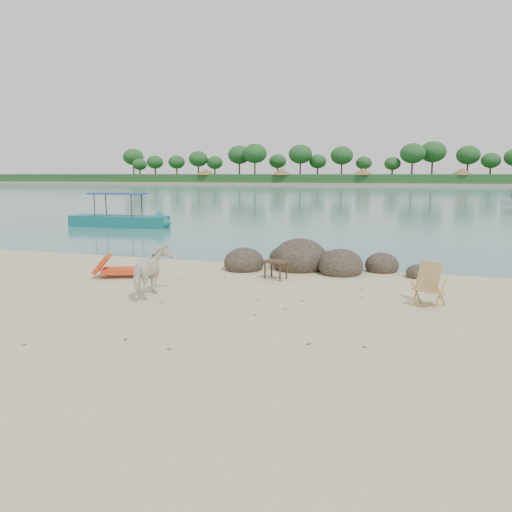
{
  "coord_description": "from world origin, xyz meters",
  "views": [
    {
      "loc": [
        4.63,
        -10.16,
        3.1
      ],
      "look_at": [
        0.75,
        2.0,
        1.0
      ],
      "focal_mm": 35.0,
      "sensor_mm": 36.0,
      "label": 1
    }
  ],
  "objects_px": {
    "deck_chair": "(429,286)",
    "side_table": "(276,271)",
    "lounge_chair": "(129,268)",
    "boat_near": "(118,199)",
    "boulders": "(309,262)",
    "cow": "(152,273)"
  },
  "relations": [
    {
      "from": "lounge_chair",
      "to": "side_table",
      "type": "bearing_deg",
      "value": -9.15
    },
    {
      "from": "side_table",
      "to": "lounge_chair",
      "type": "bearing_deg",
      "value": -146.0
    },
    {
      "from": "lounge_chair",
      "to": "boulders",
      "type": "bearing_deg",
      "value": 7.44
    },
    {
      "from": "boulders",
      "to": "deck_chair",
      "type": "bearing_deg",
      "value": -45.31
    },
    {
      "from": "boulders",
      "to": "deck_chair",
      "type": "relative_size",
      "value": 6.43
    },
    {
      "from": "lounge_chair",
      "to": "boat_near",
      "type": "relative_size",
      "value": 0.29
    },
    {
      "from": "boulders",
      "to": "deck_chair",
      "type": "xyz_separation_m",
      "value": [
        3.61,
        -3.65,
        0.24
      ]
    },
    {
      "from": "deck_chair",
      "to": "side_table",
      "type": "bearing_deg",
      "value": -168.32
    },
    {
      "from": "deck_chair",
      "to": "boat_near",
      "type": "xyz_separation_m",
      "value": [
        -17.45,
        14.05,
        1.14
      ]
    },
    {
      "from": "side_table",
      "to": "boat_near",
      "type": "distance_m",
      "value": 18.05
    },
    {
      "from": "deck_chair",
      "to": "lounge_chair",
      "type": "bearing_deg",
      "value": -150.21
    },
    {
      "from": "lounge_chair",
      "to": "deck_chair",
      "type": "distance_m",
      "value": 8.57
    },
    {
      "from": "boulders",
      "to": "cow",
      "type": "distance_m",
      "value": 5.69
    },
    {
      "from": "side_table",
      "to": "deck_chair",
      "type": "height_order",
      "value": "deck_chair"
    },
    {
      "from": "boulders",
      "to": "side_table",
      "type": "distance_m",
      "value": 1.92
    },
    {
      "from": "side_table",
      "to": "lounge_chair",
      "type": "distance_m",
      "value": 4.43
    },
    {
      "from": "side_table",
      "to": "deck_chair",
      "type": "relative_size",
      "value": 0.68
    },
    {
      "from": "deck_chair",
      "to": "cow",
      "type": "bearing_deg",
      "value": -135.18
    },
    {
      "from": "boulders",
      "to": "boat_near",
      "type": "bearing_deg",
      "value": 143.08
    },
    {
      "from": "cow",
      "to": "deck_chair",
      "type": "distance_m",
      "value": 6.75
    },
    {
      "from": "side_table",
      "to": "cow",
      "type": "bearing_deg",
      "value": -108.72
    },
    {
      "from": "side_table",
      "to": "lounge_chair",
      "type": "xyz_separation_m",
      "value": [
        -4.3,
        -1.04,
        0.02
      ]
    }
  ]
}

